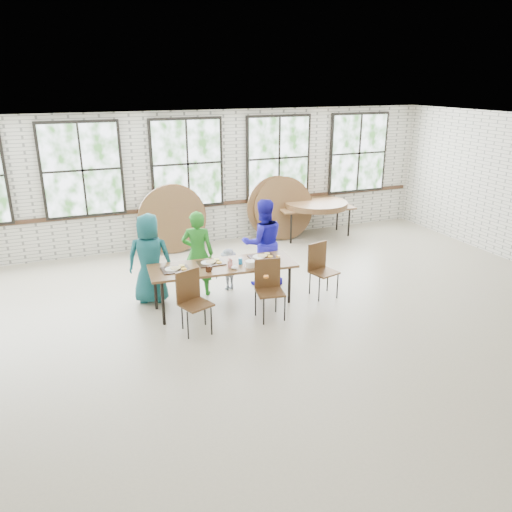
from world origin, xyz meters
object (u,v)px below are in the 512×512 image
Objects in this scene: chair_near_left at (192,296)px; chair_near_right at (269,284)px; dining_table at (223,268)px; storage_table at (316,209)px.

chair_near_right is at bearing -19.99° from chair_near_left.
chair_near_right is (0.56, -0.63, -0.13)m from dining_table.
dining_table is at bearing -132.77° from storage_table.
dining_table is 0.85m from chair_near_right.
chair_near_left is 5.36m from storage_table.
chair_near_left is at bearing -170.12° from chair_near_right.
dining_table is 1.32× the size of storage_table.
chair_near_right reaches higher than dining_table.
dining_table is 2.59× the size of chair_near_left.
chair_near_left reaches higher than dining_table.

